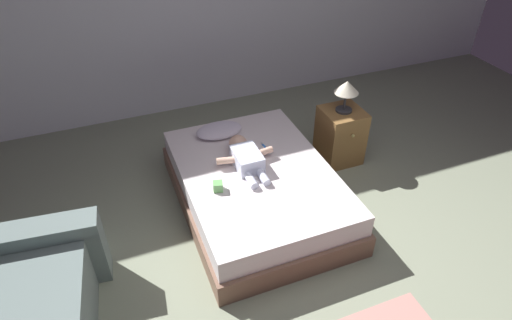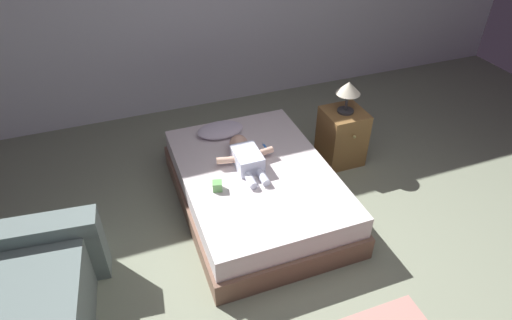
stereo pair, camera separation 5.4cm
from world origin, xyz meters
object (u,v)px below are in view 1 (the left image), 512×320
object	(u,v)px
toothbrush	(265,147)
bed	(256,188)
baby	(245,156)
toy_block	(218,186)
pillow	(219,130)
lamp	(347,89)
nightstand	(340,135)

from	to	relation	value
toothbrush	bed	bearing A→B (deg)	-126.44
baby	toothbrush	bearing A→B (deg)	30.35
baby	toy_block	size ratio (longest dim) A/B	6.74
bed	baby	distance (m)	0.30
bed	toothbrush	distance (m)	0.38
pillow	baby	xyz separation A→B (m)	(0.07, -0.49, 0.02)
lamp	toy_block	distance (m)	1.50
baby	toothbrush	distance (m)	0.29
pillow	lamp	size ratio (longest dim) A/B	1.39
baby	lamp	bearing A→B (deg)	12.04
nightstand	lamp	size ratio (longest dim) A/B	1.79
bed	nightstand	xyz separation A→B (m)	(1.01, 0.35, 0.08)
nightstand	lamp	world-z (taller)	lamp
bed	toothbrush	bearing A→B (deg)	53.56
pillow	lamp	xyz separation A→B (m)	(1.14, -0.26, 0.33)
pillow	bed	bearing A→B (deg)	-78.69
bed	baby	world-z (taller)	baby
pillow	baby	bearing A→B (deg)	-81.65
pillow	toy_block	distance (m)	0.78
pillow	toy_block	bearing A→B (deg)	-108.42
lamp	toy_block	bearing A→B (deg)	-161.01
toothbrush	toy_block	bearing A→B (deg)	-145.11
pillow	nightstand	distance (m)	1.18
pillow	baby	world-z (taller)	baby
baby	lamp	size ratio (longest dim) A/B	2.00
toothbrush	toy_block	distance (m)	0.68
lamp	toy_block	size ratio (longest dim) A/B	3.38
toothbrush	nightstand	size ratio (longest dim) A/B	0.28
nightstand	pillow	bearing A→B (deg)	166.95
bed	pillow	size ratio (longest dim) A/B	4.11
bed	pillow	world-z (taller)	pillow
bed	nightstand	size ratio (longest dim) A/B	3.20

